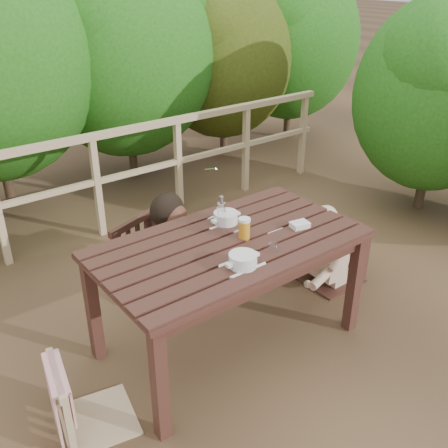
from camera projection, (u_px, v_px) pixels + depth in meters
ground at (228, 340)px, 3.62m from camera, size 60.00×60.00×0.00m
table at (229, 294)px, 3.44m from camera, size 1.70×0.96×0.79m
chair_left at (90, 365)px, 2.79m from camera, size 0.49×0.49×0.84m
chair_far at (153, 230)px, 4.01m from camera, size 0.65×0.65×1.02m
chair_right at (333, 229)px, 4.11m from camera, size 0.47×0.47×0.95m
woman at (151, 214)px, 3.96m from camera, size 0.71×0.78×1.29m
diner_right at (336, 216)px, 4.08m from camera, size 0.57×0.46×1.15m
railing at (97, 186)px, 4.80m from camera, size 5.60×0.10×1.01m
hedge_row at (67, 14)px, 5.23m from camera, size 6.60×1.60×3.80m
soup_near at (243, 261)px, 2.97m from camera, size 0.28×0.28×0.09m
soup_far at (226, 219)px, 3.46m from camera, size 0.28×0.28×0.09m
beer_glass at (244, 229)px, 3.27m from camera, size 0.08×0.08×0.15m
bottle at (221, 213)px, 3.36m from camera, size 0.06×0.06×0.24m
tumbler at (272, 248)px, 3.13m from camera, size 0.06×0.06×0.07m
butter_tub at (300, 226)px, 3.41m from camera, size 0.14×0.11×0.05m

